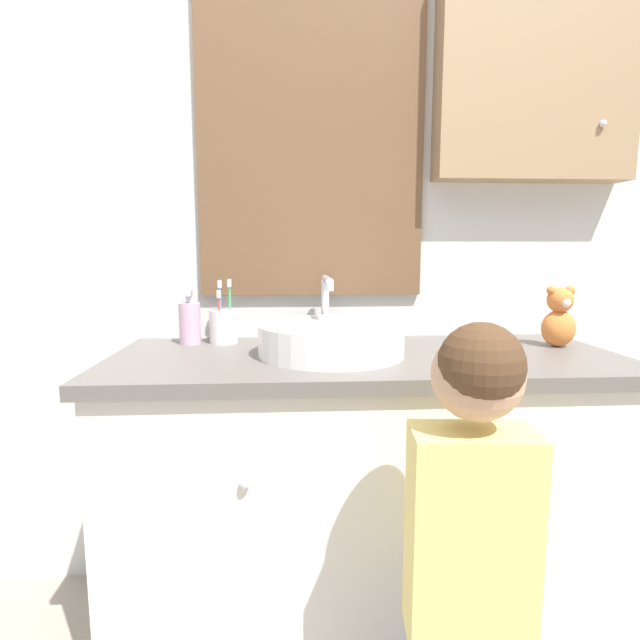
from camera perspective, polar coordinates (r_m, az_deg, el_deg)
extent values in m
cube|color=silver|center=(1.63, 3.81, 14.04)|extent=(3.20, 0.06, 2.50)
cube|color=brown|center=(1.61, -1.01, 21.35)|extent=(0.69, 0.02, 1.02)
cube|color=#B2C1CC|center=(1.61, -1.00, 21.40)|extent=(0.63, 0.01, 0.96)
cube|color=#997A56|center=(1.78, 23.55, 24.53)|extent=(0.60, 0.10, 0.63)
sphere|color=silver|center=(1.77, 29.63, 18.94)|extent=(0.02, 0.02, 0.02)
cube|color=silver|center=(1.49, 5.10, -19.88)|extent=(1.31, 0.52, 0.77)
cube|color=#605B56|center=(1.35, 5.31, -4.61)|extent=(1.35, 0.56, 0.03)
sphere|color=silver|center=(1.15, -8.57, -18.00)|extent=(0.02, 0.02, 0.02)
sphere|color=silver|center=(1.26, 21.67, -16.20)|extent=(0.02, 0.02, 0.02)
cylinder|color=white|center=(1.32, 1.27, -2.24)|extent=(0.39, 0.39, 0.08)
cylinder|color=silver|center=(1.31, 1.27, -0.63)|extent=(0.32, 0.32, 0.01)
cylinder|color=silver|center=(1.53, 0.58, 1.21)|extent=(0.02, 0.02, 0.19)
cylinder|color=silver|center=(1.43, 0.84, 4.59)|extent=(0.02, 0.17, 0.02)
cylinder|color=silver|center=(1.35, 1.13, 3.86)|extent=(0.02, 0.02, 0.02)
sphere|color=white|center=(1.55, 4.50, -1.00)|extent=(0.05, 0.05, 0.05)
cylinder|color=silver|center=(1.51, -10.95, -0.74)|extent=(0.08, 0.08, 0.10)
cylinder|color=#47B26B|center=(1.50, -10.24, 1.18)|extent=(0.01, 0.01, 0.18)
cube|color=white|center=(1.50, -10.32, 4.17)|extent=(0.01, 0.02, 0.02)
cylinder|color=#3884DB|center=(1.52, -11.31, 1.16)|extent=(0.01, 0.01, 0.17)
cube|color=white|center=(1.51, -11.39, 4.05)|extent=(0.01, 0.02, 0.02)
cylinder|color=#D6423D|center=(1.50, -11.43, 0.52)|extent=(0.01, 0.01, 0.15)
cube|color=white|center=(1.49, -11.49, 2.92)|extent=(0.01, 0.02, 0.02)
cylinder|color=#CCA3BC|center=(1.52, -14.65, -0.39)|extent=(0.06, 0.06, 0.12)
cylinder|color=silver|center=(1.51, -14.74, 2.32)|extent=(0.02, 0.02, 0.02)
cube|color=silver|center=(1.50, -14.85, 3.01)|extent=(0.02, 0.03, 0.02)
cube|color=#E0CC70|center=(1.01, 16.77, -22.60)|extent=(0.23, 0.14, 0.39)
sphere|color=tan|center=(0.90, 17.54, -6.05)|extent=(0.16, 0.16, 0.16)
sphere|color=#4C331E|center=(0.87, 17.92, -4.93)|extent=(0.14, 0.14, 0.14)
cylinder|color=#E0CC70|center=(1.16, 18.07, -11.66)|extent=(0.08, 0.30, 0.05)
cylinder|color=#3884DB|center=(1.28, 16.29, -7.79)|extent=(0.01, 0.05, 0.12)
ellipsoid|color=orange|center=(1.59, 25.58, -0.87)|extent=(0.10, 0.08, 0.11)
sphere|color=orange|center=(1.58, 25.76, 2.07)|extent=(0.07, 0.07, 0.07)
sphere|color=orange|center=(1.56, 24.96, 3.07)|extent=(0.03, 0.03, 0.03)
sphere|color=orange|center=(1.59, 26.68, 3.03)|extent=(0.03, 0.03, 0.03)
sphere|color=silver|center=(1.55, 26.30, 1.75)|extent=(0.03, 0.03, 0.03)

